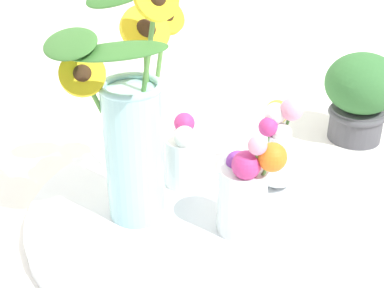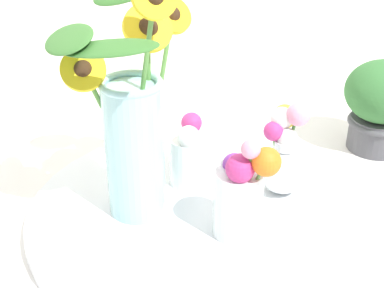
# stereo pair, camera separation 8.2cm
# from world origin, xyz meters

# --- Properties ---
(ground_plane) EXTENTS (6.00, 6.00, 0.00)m
(ground_plane) POSITION_xyz_m (0.00, 0.00, 0.00)
(ground_plane) COLOR silver
(serving_tray) EXTENTS (0.54, 0.54, 0.02)m
(serving_tray) POSITION_xyz_m (-0.01, 0.07, 0.01)
(serving_tray) COLOR silver
(serving_tray) RESTS_ON ground_plane
(mason_jar_sunflowers) EXTENTS (0.24, 0.25, 0.38)m
(mason_jar_sunflowers) POSITION_xyz_m (-0.09, 0.11, 0.18)
(mason_jar_sunflowers) COLOR #9ED1D6
(mason_jar_sunflowers) RESTS_ON serving_tray
(vase_small_center) EXTENTS (0.08, 0.10, 0.18)m
(vase_small_center) POSITION_xyz_m (0.03, -0.02, 0.10)
(vase_small_center) COLOR white
(vase_small_center) RESTS_ON serving_tray
(vase_bulb_right) EXTENTS (0.08, 0.09, 0.16)m
(vase_bulb_right) POSITION_xyz_m (0.15, 0.06, 0.09)
(vase_bulb_right) COLOR white
(vase_bulb_right) RESTS_ON serving_tray
(vase_small_back) EXTENTS (0.07, 0.08, 0.12)m
(vase_small_back) POSITION_xyz_m (0.02, 0.14, 0.08)
(vase_small_back) COLOR white
(vase_small_back) RESTS_ON serving_tray
(potted_plant) EXTENTS (0.15, 0.15, 0.19)m
(potted_plant) POSITION_xyz_m (0.43, 0.14, 0.10)
(potted_plant) COLOR #4C4C51
(potted_plant) RESTS_ON ground_plane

